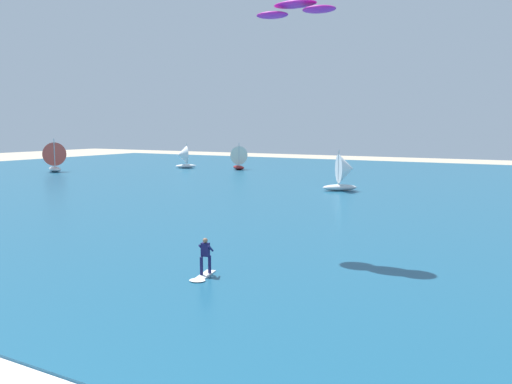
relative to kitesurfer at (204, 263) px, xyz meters
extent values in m
cube|color=navy|center=(1.98, 35.57, -0.65)|extent=(160.00, 90.00, 0.10)
cube|color=white|center=(2.46, -9.16, -0.70)|extent=(93.01, 2.66, 0.01)
cube|color=white|center=(-0.04, 0.19, -0.58)|extent=(0.75, 1.46, 0.05)
cylinder|color=#19194C|center=(-0.12, -0.02, -0.15)|extent=(0.14, 0.14, 0.80)
cylinder|color=#19194C|center=(0.03, 0.39, -0.15)|extent=(0.14, 0.14, 0.80)
cube|color=#19194C|center=(-0.04, 0.19, 0.55)|extent=(0.40, 0.30, 0.60)
sphere|color=#9E7051|center=(-0.04, 0.19, 0.96)|extent=(0.22, 0.22, 0.22)
cylinder|color=#19194C|center=(-0.28, 0.21, 0.60)|extent=(0.20, 0.51, 0.39)
cylinder|color=#19194C|center=(0.15, 0.32, 0.60)|extent=(0.20, 0.51, 0.39)
ellipsoid|color=white|center=(0.18, -0.74, -0.56)|extent=(0.82, 0.75, 0.08)
ellipsoid|color=#B21999|center=(0.85, 7.20, 12.19)|extent=(2.44, 1.51, 0.28)
ellipsoid|color=#B21999|center=(-0.51, 7.24, 11.79)|extent=(1.80, 1.49, 0.28)
ellipsoid|color=#B21999|center=(2.21, 7.16, 11.79)|extent=(1.80, 1.49, 0.28)
ellipsoid|color=white|center=(-37.56, 48.17, -0.29)|extent=(3.00, 3.24, 0.62)
cylinder|color=silver|center=(-37.46, 48.28, 1.66)|extent=(0.10, 0.10, 3.29)
cone|color=white|center=(-37.93, 47.74, 1.50)|extent=(3.04, 2.89, 2.77)
ellipsoid|color=silver|center=(-49.83, 33.23, -0.23)|extent=(4.21, 3.00, 0.75)
cylinder|color=silver|center=(-49.66, 33.15, 2.16)|extent=(0.13, 0.13, 4.01)
cone|color=#D84C3F|center=(-50.45, 33.53, 1.96)|extent=(3.06, 3.80, 3.37)
ellipsoid|color=silver|center=(-5.88, 32.17, -0.27)|extent=(3.59, 3.01, 0.66)
cylinder|color=silver|center=(-6.02, 32.07, 1.82)|extent=(0.11, 0.11, 3.53)
cone|color=white|center=(-5.38, 32.51, 1.65)|extent=(2.96, 3.32, 2.97)
ellipsoid|color=maroon|center=(-28.83, 49.87, -0.29)|extent=(3.40, 2.92, 0.63)
cylinder|color=silver|center=(-28.70, 49.77, 1.71)|extent=(0.11, 0.11, 3.37)
cone|color=silver|center=(-29.30, 50.21, 1.54)|extent=(2.86, 3.15, 2.83)
camera|label=1|loc=(13.06, -18.32, 5.91)|focal=36.95mm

